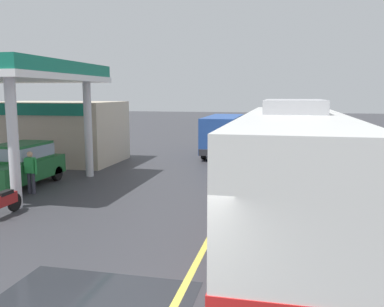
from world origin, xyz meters
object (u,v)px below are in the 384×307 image
object	(u,v)px
car_at_pump	(21,163)
pedestrian_near_pump	(31,170)
coach_bus_main	(293,176)
motorcycle_parked_forecourt	(2,203)
minibus_opposing_lane	(223,132)

from	to	relation	value
car_at_pump	pedestrian_near_pump	size ratio (longest dim) A/B	2.53
coach_bus_main	car_at_pump	size ratio (longest dim) A/B	2.63
pedestrian_near_pump	car_at_pump	bearing A→B (deg)	137.57
motorcycle_parked_forecourt	minibus_opposing_lane	bearing A→B (deg)	71.44
coach_bus_main	minibus_opposing_lane	bearing A→B (deg)	105.05
coach_bus_main	minibus_opposing_lane	size ratio (longest dim) A/B	1.80
pedestrian_near_pump	motorcycle_parked_forecourt	bearing A→B (deg)	-72.93
minibus_opposing_lane	motorcycle_parked_forecourt	xyz separation A→B (m)	(-4.90, -14.60, -1.03)
coach_bus_main	car_at_pump	distance (m)	11.57
minibus_opposing_lane	pedestrian_near_pump	size ratio (longest dim) A/B	3.69
car_at_pump	pedestrian_near_pump	world-z (taller)	car_at_pump
coach_bus_main	pedestrian_near_pump	world-z (taller)	coach_bus_main
car_at_pump	motorcycle_parked_forecourt	distance (m)	4.35
coach_bus_main	pedestrian_near_pump	distance (m)	10.20
car_at_pump	pedestrian_near_pump	xyz separation A→B (m)	(1.11, -1.01, -0.08)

